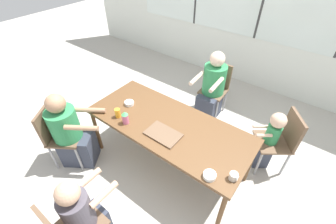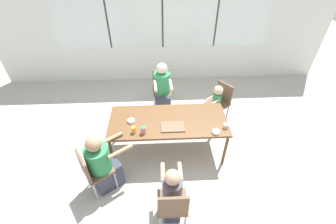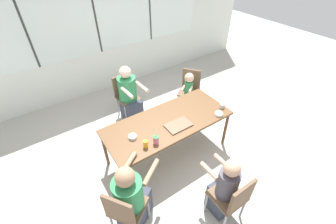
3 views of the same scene
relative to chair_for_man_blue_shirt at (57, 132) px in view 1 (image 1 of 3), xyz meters
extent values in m
plane|color=#B2ADA3|center=(1.18, 0.80, -0.53)|extent=(16.00, 16.00, 0.00)
cube|color=silver|center=(1.18, 3.46, 0.87)|extent=(8.40, 0.06, 2.80)
cube|color=brown|center=(1.18, 0.80, 0.20)|extent=(2.02, 0.87, 0.04)
cylinder|color=brown|center=(0.22, 0.41, -0.17)|extent=(0.05, 0.05, 0.71)
cylinder|color=brown|center=(2.14, 0.41, -0.17)|extent=(0.05, 0.05, 0.71)
cylinder|color=brown|center=(0.22, 1.18, -0.17)|extent=(0.05, 0.05, 0.71)
cylinder|color=brown|center=(2.14, 1.18, -0.17)|extent=(0.05, 0.05, 0.71)
cylinder|color=#99999E|center=(1.00, -0.36, -0.31)|extent=(0.03, 0.03, 0.44)
cube|color=brown|center=(0.08, 0.05, -0.08)|extent=(0.56, 0.56, 0.03)
cube|color=brown|center=(-0.07, -0.05, 0.14)|extent=(0.24, 0.33, 0.42)
cylinder|color=#99999E|center=(0.12, 0.29, -0.31)|extent=(0.03, 0.03, 0.44)
cylinder|color=#99999E|center=(0.31, 0.01, -0.31)|extent=(0.03, 0.03, 0.44)
cylinder|color=#99999E|center=(-0.16, 0.10, -0.31)|extent=(0.03, 0.03, 0.44)
cylinder|color=#99999E|center=(0.03, -0.18, -0.31)|extent=(0.03, 0.03, 0.44)
cube|color=brown|center=(1.11, 2.13, -0.08)|extent=(0.42, 0.42, 0.03)
cube|color=brown|center=(1.10, 2.31, 0.14)|extent=(0.38, 0.06, 0.42)
cylinder|color=#99999E|center=(1.29, 1.96, -0.31)|extent=(0.03, 0.03, 0.44)
cylinder|color=#99999E|center=(0.95, 1.95, -0.31)|extent=(0.03, 0.03, 0.44)
cylinder|color=#99999E|center=(1.27, 2.30, -0.31)|extent=(0.03, 0.03, 0.44)
cylinder|color=#99999E|center=(0.93, 2.29, -0.31)|extent=(0.03, 0.03, 0.44)
cube|color=brown|center=(2.25, 1.59, -0.08)|extent=(0.56, 0.56, 0.03)
cube|color=brown|center=(2.39, 1.69, 0.14)|extent=(0.25, 0.33, 0.42)
cylinder|color=#99999E|center=(2.21, 1.35, -0.31)|extent=(0.03, 0.03, 0.44)
cylinder|color=#99999E|center=(2.01, 1.62, -0.31)|extent=(0.03, 0.03, 0.44)
cylinder|color=#99999E|center=(2.49, 1.55, -0.31)|extent=(0.03, 0.03, 0.44)
cylinder|color=#99999E|center=(2.28, 1.82, -0.31)|extent=(0.03, 0.03, 0.44)
cylinder|color=#4C4751|center=(1.17, -0.49, 0.13)|extent=(0.26, 0.26, 0.40)
sphere|color=tan|center=(1.17, -0.49, 0.44)|extent=(0.20, 0.20, 0.20)
cylinder|color=tan|center=(1.05, -0.27, 0.24)|extent=(0.06, 0.29, 0.06)
cylinder|color=tan|center=(1.29, -0.27, 0.24)|extent=(0.06, 0.29, 0.06)
cube|color=#333847|center=(0.17, 0.11, -0.30)|extent=(0.53, 0.50, 0.46)
cylinder|color=#2D844C|center=(0.11, 0.07, 0.14)|extent=(0.36, 0.36, 0.42)
sphere|color=#A37A5B|center=(0.11, 0.07, 0.47)|extent=(0.23, 0.23, 0.23)
cylinder|color=#A37A5B|center=(0.27, 0.38, 0.25)|extent=(0.36, 0.27, 0.06)
cylinder|color=#A37A5B|center=(0.45, 0.11, 0.25)|extent=(0.36, 0.27, 0.06)
cube|color=#333847|center=(1.11, 2.02, -0.30)|extent=(0.34, 0.44, 0.46)
cylinder|color=#2D844C|center=(1.11, 2.09, 0.17)|extent=(0.35, 0.35, 0.47)
sphere|color=beige|center=(1.11, 2.09, 0.52)|extent=(0.23, 0.23, 0.23)
cylinder|color=beige|center=(1.28, 1.79, 0.29)|extent=(0.08, 0.39, 0.06)
cylinder|color=beige|center=(0.97, 1.78, 0.29)|extent=(0.08, 0.39, 0.06)
cube|color=#333847|center=(2.19, 1.54, -0.30)|extent=(0.25, 0.24, 0.46)
cylinder|color=#2D844C|center=(2.22, 1.56, 0.06)|extent=(0.17, 0.17, 0.26)
sphere|color=#DBB293|center=(2.22, 1.56, 0.29)|extent=(0.19, 0.19, 0.19)
cylinder|color=#DBB293|center=(2.14, 1.42, 0.11)|extent=(0.17, 0.14, 0.04)
cylinder|color=#DBB293|center=(2.05, 1.54, 0.11)|extent=(0.17, 0.14, 0.04)
cube|color=brown|center=(1.24, 0.62, 0.23)|extent=(0.39, 0.26, 0.02)
cylinder|color=beige|center=(2.11, 0.56, 0.26)|extent=(0.08, 0.08, 0.08)
torus|color=beige|center=(2.15, 0.56, 0.26)|extent=(0.01, 0.06, 0.06)
cylinder|color=#CC668C|center=(0.77, 0.50, 0.28)|extent=(0.08, 0.08, 0.13)
cone|color=#4CB266|center=(0.77, 0.50, 0.37)|extent=(0.08, 0.08, 0.04)
cylinder|color=gold|center=(0.61, 0.52, 0.28)|extent=(0.07, 0.07, 0.12)
cylinder|color=white|center=(1.93, 0.45, 0.24)|extent=(0.12, 0.12, 0.05)
cylinder|color=silver|center=(0.55, 0.78, 0.24)|extent=(0.12, 0.12, 0.04)
camera|label=1|loc=(2.35, -0.75, 2.05)|focal=24.00mm
camera|label=2|loc=(1.03, -2.08, 2.77)|focal=24.00mm
camera|label=3|loc=(-0.33, -1.38, 2.53)|focal=24.00mm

